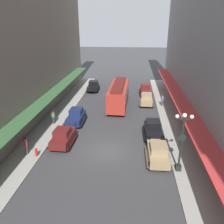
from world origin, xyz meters
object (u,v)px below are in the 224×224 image
Objects in this scene: parked_car_2 at (147,99)px; lamp_post_with_clock at (182,140)px; parked_car_5 at (76,116)px; streetcar at (119,94)px; fire_hydrant at (36,152)px; pedestrian_1 at (53,117)px; parked_car_3 at (153,129)px; parked_car_4 at (158,152)px; pedestrian_2 at (26,146)px; parked_car_0 at (93,86)px; parked_car_1 at (63,136)px; pedestrian_0 at (162,100)px; parked_car_6 at (146,89)px.

lamp_post_with_clock is at bearing -83.57° from parked_car_2.
streetcar reaches higher than parked_car_5.
pedestrian_1 is at bearing 96.15° from fire_hydrant.
parked_car_3 and parked_car_4 have the same top height.
parked_car_3 reaches higher than pedestrian_1.
parked_car_5 reaches higher than pedestrian_2.
parked_car_0 is at bearing 115.46° from lamp_post_with_clock.
parked_car_1 is at bearing 39.34° from pedestrian_2.
parked_car_2 reaches higher than pedestrian_1.
pedestrian_1 is (-11.64, -8.47, 0.07)m from parked_car_2.
pedestrian_0 is at bearing -18.11° from parked_car_2.
fire_hydrant is at bearing -114.16° from streetcar.
parked_car_5 is (-9.32, 7.64, 0.00)m from parked_car_4.
pedestrian_1 is at bearing -98.63° from parked_car_0.
parked_car_2 is at bearing 12.68° from streetcar.
lamp_post_with_clock is (6.08, -15.92, 1.08)m from streetcar.
parked_car_4 is 2.56× the size of pedestrian_2.
parked_car_5 is at bearing 162.67° from parked_car_3.
streetcar reaches higher than pedestrian_2.
parked_car_0 is at bearing 90.86° from parked_car_1.
lamp_post_with_clock is at bearing -64.54° from parked_car_0.
parked_car_2 is 19.18m from fire_hydrant.
lamp_post_with_clock reaches higher than parked_car_6.
parked_car_0 is at bearing 171.32° from parked_car_6.
lamp_post_with_clock is 3.09× the size of pedestrian_0.
pedestrian_0 is 1.00× the size of pedestrian_1.
parked_car_4 and parked_car_6 have the same top height.
streetcar is 6.52m from pedestrian_0.
pedestrian_2 is (-14.16, -14.83, 0.00)m from pedestrian_0.
pedestrian_0 is at bearing 32.05° from parked_car_5.
pedestrian_1 is (-11.73, -13.77, 0.07)m from parked_car_6.
parked_car_2 is at bearing -90.94° from parked_car_6.
parked_car_2 is (9.03, 13.23, 0.00)m from parked_car_1.
pedestrian_1 is 1.00× the size of pedestrian_2.
pedestrian_2 is (-2.88, -7.76, 0.07)m from parked_car_5.
streetcar is at bearing 68.45° from parked_car_1.
streetcar reaches higher than parked_car_6.
parked_car_1 is (0.30, -19.96, 0.00)m from parked_car_0.
parked_car_6 is at bearing 63.79° from parked_car_1.
streetcar is at bearing -178.25° from pedestrian_0.
parked_car_1 is 2.57× the size of pedestrian_0.
parked_car_5 is at bearing -147.95° from pedestrian_0.
parked_car_6 is (9.42, -1.44, 0.00)m from parked_car_0.
parked_car_1 is 1.00× the size of parked_car_3.
fire_hydrant is at bearing -83.85° from pedestrian_1.
parked_car_3 is 1.00× the size of parked_car_6.
parked_car_1 and parked_car_4 have the same top height.
streetcar is 11.78× the size of fire_hydrant.
pedestrian_1 is (-13.91, -7.73, 0.00)m from pedestrian_0.
streetcar is at bearing -124.37° from parked_car_6.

